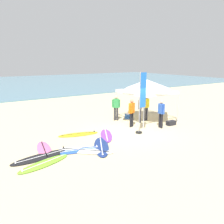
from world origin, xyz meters
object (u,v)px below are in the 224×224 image
object	(u,v)px
surfboard_navy	(101,146)
person_orange	(132,111)
gear_bag_near_tent	(171,123)
person_grey	(140,108)
surfboard_yellow	(79,134)
person_green	(116,106)
person_yellow	(146,106)
surfboard_blue	(80,150)
surfboard_pink	(44,149)
surfboard_white	(85,151)
surfboard_purple	(106,135)
surfboard_black	(41,157)
surfboard_lime	(44,163)
person_blue	(161,112)
cooler_box	(129,116)
canopy_tent	(147,85)
banner_flag	(141,105)

from	to	relation	value
surfboard_navy	person_orange	distance (m)	3.82
gear_bag_near_tent	person_grey	bearing A→B (deg)	127.83
surfboard_yellow	person_green	xyz separation A→B (m)	(3.41, 1.42, 0.95)
person_yellow	gear_bag_near_tent	world-z (taller)	person_yellow
surfboard_blue	surfboard_pink	bearing A→B (deg)	144.25
surfboard_white	surfboard_purple	world-z (taller)	same
surfboard_black	surfboard_white	distance (m)	1.88
surfboard_navy	surfboard_blue	bearing A→B (deg)	172.64
surfboard_yellow	surfboard_lime	distance (m)	3.65
surfboard_lime	surfboard_navy	size ratio (longest dim) A/B	0.89
surfboard_pink	surfboard_purple	xyz separation A→B (m)	(3.41, 0.18, 0.00)
surfboard_yellow	person_orange	distance (m)	3.51
surfboard_blue	surfboard_white	xyz separation A→B (m)	(0.19, -0.17, -0.00)
surfboard_navy	gear_bag_near_tent	size ratio (longest dim) A/B	4.27
person_orange	surfboard_lime	bearing A→B (deg)	-159.95
surfboard_blue	surfboard_navy	bearing A→B (deg)	-7.36
surfboard_blue	surfboard_pink	xyz separation A→B (m)	(-1.32, 0.95, -0.00)
surfboard_navy	person_yellow	xyz separation A→B (m)	(4.93, 2.55, 0.95)
surfboard_black	person_grey	distance (m)	7.35
person_yellow	person_blue	bearing A→B (deg)	-101.88
surfboard_pink	surfboard_navy	bearing A→B (deg)	-24.59
person_green	person_grey	xyz separation A→B (m)	(1.05, -1.25, 0.00)
surfboard_lime	cooler_box	size ratio (longest dim) A/B	4.57
surfboard_lime	person_yellow	world-z (taller)	person_yellow
surfboard_pink	person_yellow	distance (m)	7.51
surfboard_lime	surfboard_pink	xyz separation A→B (m)	(0.42, 1.41, -0.00)
canopy_tent	surfboard_navy	xyz separation A→B (m)	(-4.95, -2.55, -2.35)
surfboard_white	gear_bag_near_tent	bearing A→B (deg)	7.56
surfboard_white	banner_flag	xyz separation A→B (m)	(3.78, 0.71, 1.54)
surfboard_black	person_green	size ratio (longest dim) A/B	1.54
person_blue	surfboard_blue	bearing A→B (deg)	-173.77
canopy_tent	person_green	bearing A→B (deg)	147.43
surfboard_black	cooler_box	size ratio (longest dim) A/B	5.26
canopy_tent	person_grey	world-z (taller)	canopy_tent
person_blue	banner_flag	world-z (taller)	banner_flag
surfboard_white	person_orange	size ratio (longest dim) A/B	1.36
surfboard_black	surfboard_purple	size ratio (longest dim) A/B	1.17
surfboard_navy	person_yellow	distance (m)	5.63
banner_flag	surfboard_yellow	bearing A→B (deg)	153.43
surfboard_purple	surfboard_black	bearing A→B (deg)	-166.35
surfboard_lime	surfboard_white	xyz separation A→B (m)	(1.93, 0.29, -0.00)
surfboard_pink	surfboard_blue	bearing A→B (deg)	-35.75
canopy_tent	surfboard_yellow	xyz separation A→B (m)	(-5.11, -0.34, -2.35)
canopy_tent	surfboard_lime	bearing A→B (deg)	-159.63
surfboard_white	banner_flag	bearing A→B (deg)	10.63
cooler_box	surfboard_yellow	bearing A→B (deg)	-163.07
surfboard_black	person_green	world-z (taller)	person_green
person_green	cooler_box	world-z (taller)	person_green
surfboard_yellow	banner_flag	world-z (taller)	banner_flag
person_yellow	surfboard_black	bearing A→B (deg)	-164.01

